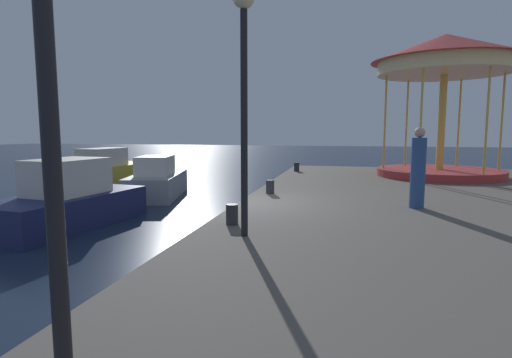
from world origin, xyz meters
TOP-DOWN VIEW (x-y plane):
  - ground_plane at (0.00, 0.00)m, footprint 120.00×120.00m
  - quay_dock at (6.08, 0.00)m, footprint 12.16×22.36m
  - motorboat_navy at (-4.82, -0.46)m, footprint 2.59×4.73m
  - motorboat_grey at (-4.70, 4.76)m, footprint 2.65×4.45m
  - motorboat_yellow at (-8.71, 7.80)m, footprint 2.51×5.16m
  - carousel at (6.30, 7.35)m, footprint 5.59×5.59m
  - lamp_post_mid_promenade at (0.99, -3.35)m, footprint 0.36×0.36m
  - bollard_center at (0.48, 8.12)m, footprint 0.24×0.24m
  - bollard_north at (0.54, -2.56)m, footprint 0.24×0.24m
  - bollard_south at (0.53, 1.45)m, footprint 0.24×0.24m
  - person_near_carousel at (4.36, 0.09)m, footprint 0.34×0.34m

SIDE VIEW (x-z plane):
  - ground_plane at x=0.00m, z-range 0.00..0.00m
  - quay_dock at x=6.08m, z-range 0.00..0.80m
  - motorboat_grey at x=-4.70m, z-range -0.20..1.44m
  - motorboat_yellow at x=-8.71m, z-range -0.23..1.56m
  - motorboat_navy at x=-4.82m, z-range -0.25..1.61m
  - bollard_center at x=0.48m, z-range 0.80..1.20m
  - bollard_north at x=0.54m, z-range 0.80..1.20m
  - bollard_south at x=0.53m, z-range 0.80..1.20m
  - person_near_carousel at x=4.36m, z-range 0.74..2.65m
  - lamp_post_mid_promenade at x=0.99m, z-range 1.58..5.76m
  - carousel at x=6.30m, z-range 2.20..7.73m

